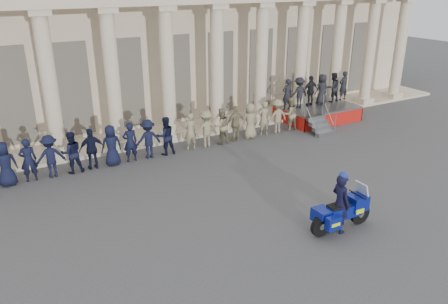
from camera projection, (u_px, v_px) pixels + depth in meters
The scene contains 6 objects.
ground at pixel (229, 220), 14.38m from camera, with size 90.00×90.00×0.00m, color #3C3C3F.
building at pixel (99, 32), 24.63m from camera, with size 40.00×12.50×9.00m.
officer_rank at pixel (119, 144), 18.42m from camera, with size 19.16×0.66×1.75m.
reviewing_stand at pixel (316, 96), 23.99m from camera, with size 4.60×3.92×2.47m.
motorcycle at pixel (342, 211), 13.60m from camera, with size 2.30×0.94×1.48m.
rider at pixel (340, 202), 13.41m from camera, with size 0.48×0.71×2.02m.
Camera 1 is at (-6.25, -10.84, 7.43)m, focal length 35.00 mm.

